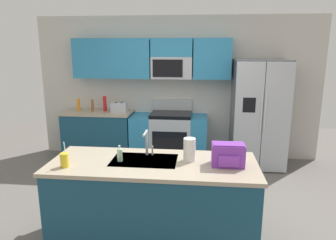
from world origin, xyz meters
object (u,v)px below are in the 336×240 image
toaster (119,107)px  backpack (228,154)px  drink_cup_yellow (65,160)px  soap_dispenser (120,155)px  refrigerator (259,114)px  pepper_mill (92,105)px  bottle_orange (78,105)px  sink_faucet (147,141)px  range_oven (169,137)px  paper_towel_roll (189,150)px  bottle_red (105,104)px

toaster → backpack: 2.98m
drink_cup_yellow → soap_dispenser: drink_cup_yellow is taller
refrigerator → pepper_mill: (-2.97, 0.07, 0.08)m
drink_cup_yellow → refrigerator: bearing=48.4°
pepper_mill → drink_cup_yellow: drink_cup_yellow is taller
bottle_orange → backpack: backpack is taller
toaster → sink_faucet: size_ratio=0.99×
range_oven → bottle_orange: size_ratio=6.06×
toaster → soap_dispenser: 2.50m
bottle_orange → pepper_mill: bearing=-0.8°
paper_towel_roll → toaster: bearing=120.1°
soap_dispenser → pepper_mill: bearing=115.0°
refrigerator → drink_cup_yellow: bearing=-131.6°
bottle_red → backpack: size_ratio=0.86×
bottle_red → soap_dispenser: (0.93, -2.51, -0.07)m
bottle_orange → paper_towel_roll: size_ratio=0.94×
toaster → bottle_orange: bottle_orange is taller
pepper_mill → soap_dispenser: pepper_mill is taller
refrigerator → toaster: refrigerator is taller
bottle_orange → paper_towel_roll: (2.13, -2.38, 0.01)m
soap_dispenser → refrigerator: bearing=52.8°
refrigerator → soap_dispenser: bearing=-127.2°
paper_towel_roll → sink_faucet: bearing=166.6°
bottle_red → soap_dispenser: size_ratio=1.61×
range_oven → refrigerator: bearing=-2.6°
bottle_red → pepper_mill: bearing=-168.1°
toaster → bottle_orange: 0.78m
bottle_orange → soap_dispenser: (1.42, -2.47, -0.04)m
bottle_red → soap_dispenser: bottle_red is taller
bottle_orange → paper_towel_roll: bearing=-48.2°
toaster → bottle_red: bearing=161.8°
range_oven → bottle_orange: (-1.68, 0.00, 0.57)m
bottle_orange → bottle_red: bearing=5.0°
soap_dispenser → toaster: bearing=104.8°
range_oven → paper_towel_roll: size_ratio=5.67×
range_oven → sink_faucet: (-0.01, -2.27, 0.62)m
refrigerator → paper_towel_roll: 2.56m
refrigerator → bottle_red: refrigerator is taller
pepper_mill → soap_dispenser: 2.72m
range_oven → soap_dispenser: size_ratio=8.00×
refrigerator → bottle_orange: (-3.23, 0.07, 0.09)m
drink_cup_yellow → pepper_mill: bearing=103.7°
bottle_orange → sink_faucet: size_ratio=0.80×
toaster → paper_towel_roll: (1.35, -2.33, 0.03)m
backpack → toaster: bearing=125.7°
pepper_mill → backpack: bearing=-47.7°
range_oven → drink_cup_yellow: 2.83m
sink_faucet → soap_dispenser: size_ratio=1.66×
bottle_orange → sink_faucet: (1.67, -2.27, 0.06)m
toaster → bottle_red: bottle_red is taller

